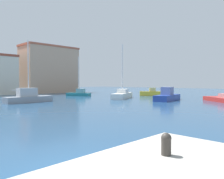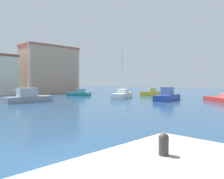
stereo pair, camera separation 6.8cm
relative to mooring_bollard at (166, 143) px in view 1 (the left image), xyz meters
name	(u,v)px [view 1 (the left image)]	position (x,y,z in m)	size (l,w,h in m)	color
water	(78,102)	(14.44, 22.63, -1.33)	(160.00, 160.00, 0.00)	navy
mooring_bollard	(166,143)	(0.00, 0.00, 0.00)	(0.24, 0.24, 0.51)	#38332D
sailboat_teal_near_pier	(79,93)	(22.81, 33.52, -0.80)	(3.59, 4.96, 7.81)	#1E707A
motorboat_blue_far_right	(167,96)	(25.23, 15.06, -0.69)	(6.79, 3.37, 2.02)	#233D93
sailboat_grey_distant_north	(28,97)	(9.24, 26.84, -0.64)	(6.34, 2.05, 8.39)	gray
motorboat_yellow_center_channel	(151,93)	(33.32, 23.67, -0.77)	(3.59, 4.10, 1.65)	gold
sailboat_white_distant_east	(122,95)	(24.02, 23.03, -0.73)	(7.55, 5.28, 9.16)	white
waterfront_apartments	(50,70)	(26.11, 50.50, 4.70)	(14.14, 7.12, 12.04)	tan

